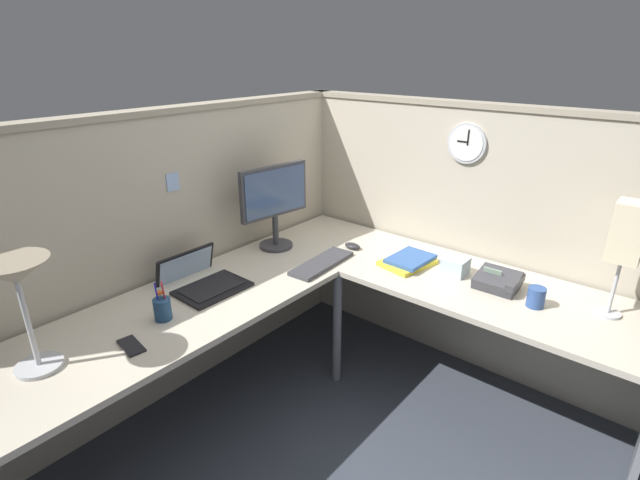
{
  "coord_description": "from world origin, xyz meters",
  "views": [
    {
      "loc": [
        -1.71,
        -1.26,
        1.85
      ],
      "look_at": [
        0.13,
        0.27,
        0.88
      ],
      "focal_mm": 26.75,
      "sensor_mm": 36.0,
      "label": 1
    }
  ],
  "objects": [
    {
      "name": "ground_plane",
      "position": [
        0.0,
        0.0,
        0.0
      ],
      "size": [
        6.8,
        6.8,
        0.0
      ],
      "primitive_type": "plane",
      "color": "#383D47"
    },
    {
      "name": "cubicle_wall_back",
      "position": [
        -0.36,
        0.87,
        0.79
      ],
      "size": [
        2.57,
        0.12,
        1.58
      ],
      "color": "#B7AD99",
      "rests_on": "ground"
    },
    {
      "name": "cubicle_wall_right",
      "position": [
        0.87,
        -0.27,
        0.79
      ],
      "size": [
        0.12,
        2.37,
        1.58
      ],
      "color": "#B7AD99",
      "rests_on": "ground"
    },
    {
      "name": "desk",
      "position": [
        -0.15,
        -0.05,
        0.63
      ],
      "size": [
        2.35,
        2.15,
        0.73
      ],
      "color": "beige",
      "rests_on": "ground"
    },
    {
      "name": "monitor",
      "position": [
        0.17,
        0.64,
        1.02
      ],
      "size": [
        0.46,
        0.2,
        0.5
      ],
      "color": "#38383D",
      "rests_on": "desk"
    },
    {
      "name": "laptop",
      "position": [
        -0.43,
        0.59,
        0.75
      ],
      "size": [
        0.35,
        0.39,
        0.22
      ],
      "color": "black",
      "rests_on": "desk"
    },
    {
      "name": "keyboard",
      "position": [
        0.14,
        0.26,
        0.74
      ],
      "size": [
        0.44,
        0.17,
        0.02
      ],
      "primitive_type": "cube",
      "rotation": [
        0.0,
        0.0,
        0.06
      ],
      "color": "#38383D",
      "rests_on": "desk"
    },
    {
      "name": "computer_mouse",
      "position": [
        0.44,
        0.27,
        0.75
      ],
      "size": [
        0.06,
        0.1,
        0.03
      ],
      "primitive_type": "ellipsoid",
      "color": "#232326",
      "rests_on": "desk"
    },
    {
      "name": "desk_lamp_dome",
      "position": [
        -1.24,
        0.5,
        1.09
      ],
      "size": [
        0.24,
        0.24,
        0.44
      ],
      "color": "#B7BABF",
      "rests_on": "desk"
    },
    {
      "name": "pen_cup",
      "position": [
        -0.74,
        0.44,
        0.78
      ],
      "size": [
        0.08,
        0.08,
        0.18
      ],
      "color": "navy",
      "rests_on": "desk"
    },
    {
      "name": "cell_phone",
      "position": [
        -0.95,
        0.36,
        0.73
      ],
      "size": [
        0.09,
        0.15,
        0.01
      ],
      "primitive_type": "cube",
      "rotation": [
        0.0,
        0.0,
        -0.15
      ],
      "color": "black",
      "rests_on": "desk"
    },
    {
      "name": "office_phone",
      "position": [
        0.5,
        -0.59,
        0.77
      ],
      "size": [
        0.19,
        0.21,
        0.11
      ],
      "color": "#38383D",
      "rests_on": "desk"
    },
    {
      "name": "book_stack",
      "position": [
        0.46,
        -0.11,
        0.75
      ],
      "size": [
        0.31,
        0.26,
        0.04
      ],
      "color": "yellow",
      "rests_on": "desk"
    },
    {
      "name": "desk_lamp_paper",
      "position": [
        0.56,
        -1.07,
        1.11
      ],
      "size": [
        0.13,
        0.13,
        0.53
      ],
      "color": "#B7BABF",
      "rests_on": "desk"
    },
    {
      "name": "coffee_mug",
      "position": [
        0.43,
        -0.79,
        0.78
      ],
      "size": [
        0.08,
        0.08,
        0.1
      ],
      "primitive_type": "cylinder",
      "color": "#2D4C8C",
      "rests_on": "desk"
    },
    {
      "name": "tissue_box",
      "position": [
        0.51,
        -0.35,
        0.78
      ],
      "size": [
        0.12,
        0.12,
        0.09
      ],
      "primitive_type": "cube",
      "color": "silver",
      "rests_on": "desk"
    },
    {
      "name": "wall_clock",
      "position": [
        0.82,
        -0.21,
        1.36
      ],
      "size": [
        0.04,
        0.22,
        0.22
      ],
      "color": "#B7BABF"
    },
    {
      "name": "pinned_note_leftmost",
      "position": [
        -0.38,
        0.82,
        1.22
      ],
      "size": [
        0.07,
        0.0,
        0.09
      ],
      "primitive_type": "cube",
      "color": "#99B7E5"
    }
  ]
}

